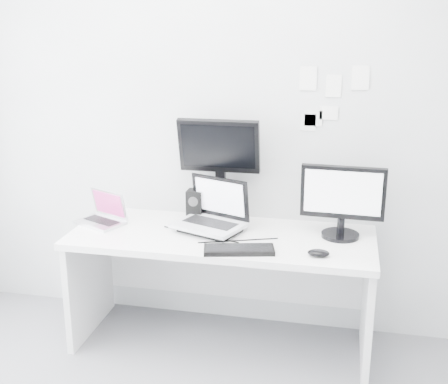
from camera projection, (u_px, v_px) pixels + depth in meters
The scene contains 15 objects.
back_wall at pixel (233, 121), 3.59m from camera, with size 3.60×3.60×0.00m, color silver.
desk at pixel (221, 290), 3.55m from camera, with size 1.80×0.70×0.73m, color white.
macbook at pixel (99, 208), 3.59m from camera, with size 0.28×0.21×0.21m, color #B2B2B6.
speaker at pixel (195, 205), 3.66m from camera, with size 0.10×0.10×0.20m, color black.
dell_laptop at pixel (209, 206), 3.43m from camera, with size 0.39×0.31×0.33m, color silver.
rear_monitor at pixel (220, 169), 3.57m from camera, with size 0.50×0.18×0.67m, color black.
samsung_monitor at pixel (342, 201), 3.34m from camera, with size 0.48×0.22×0.44m, color black.
keyboard at pixel (239, 250), 3.18m from camera, with size 0.39×0.14×0.03m, color black.
mouse at pixel (318, 253), 3.12m from camera, with size 0.12×0.08×0.04m, color black.
wall_note_0 at pixel (308, 78), 3.42m from camera, with size 0.10×0.00×0.14m, color white.
wall_note_1 at pixel (334, 86), 3.40m from camera, with size 0.09×0.00×0.13m, color white.
wall_note_2 at pixel (360, 78), 3.35m from camera, with size 0.10×0.00×0.14m, color white.
wall_note_3 at pixel (329, 113), 3.45m from camera, with size 0.11×0.00×0.08m, color white.
wall_note_4 at pixel (313, 118), 3.48m from camera, with size 0.11×0.00×0.09m, color white.
wall_note_5 at pixel (308, 122), 3.49m from camera, with size 0.09×0.00×0.10m, color white.
Camera 1 is at (0.69, -1.90, 1.96)m, focal length 46.54 mm.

